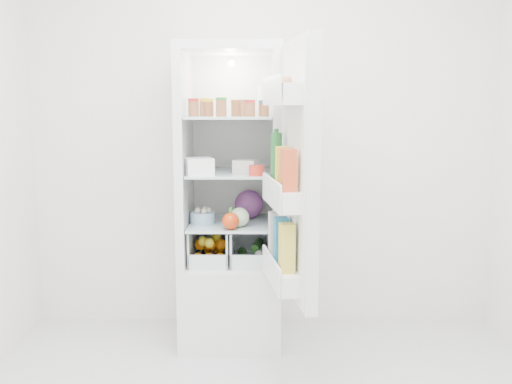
{
  "coord_description": "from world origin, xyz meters",
  "views": [
    {
      "loc": [
        -0.03,
        -2.21,
        1.45
      ],
      "look_at": [
        -0.04,
        0.95,
        0.97
      ],
      "focal_mm": 40.0,
      "sensor_mm": 36.0,
      "label": 1
    }
  ],
  "objects_px": {
    "mushroom_bowl": "(203,218)",
    "red_cabbage": "(249,204)",
    "fridge_door": "(294,177)",
    "refrigerator": "(231,233)"
  },
  "relations": [
    {
      "from": "refrigerator",
      "to": "mushroom_bowl",
      "type": "height_order",
      "value": "refrigerator"
    },
    {
      "from": "red_cabbage",
      "to": "fridge_door",
      "type": "bearing_deg",
      "value": -71.12
    },
    {
      "from": "red_cabbage",
      "to": "mushroom_bowl",
      "type": "distance_m",
      "value": 0.32
    },
    {
      "from": "mushroom_bowl",
      "to": "red_cabbage",
      "type": "bearing_deg",
      "value": 30.56
    },
    {
      "from": "refrigerator",
      "to": "mushroom_bowl",
      "type": "xyz_separation_m",
      "value": [
        -0.17,
        -0.11,
        0.12
      ]
    },
    {
      "from": "refrigerator",
      "to": "fridge_door",
      "type": "height_order",
      "value": "refrigerator"
    },
    {
      "from": "refrigerator",
      "to": "fridge_door",
      "type": "relative_size",
      "value": 1.38
    },
    {
      "from": "refrigerator",
      "to": "red_cabbage",
      "type": "relative_size",
      "value": 10.04
    },
    {
      "from": "red_cabbage",
      "to": "fridge_door",
      "type": "distance_m",
      "value": 0.77
    },
    {
      "from": "refrigerator",
      "to": "mushroom_bowl",
      "type": "bearing_deg",
      "value": -147.29
    }
  ]
}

